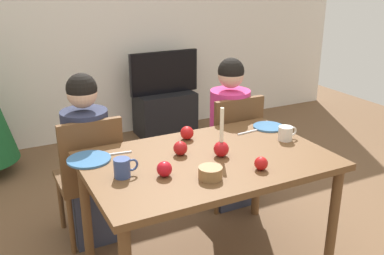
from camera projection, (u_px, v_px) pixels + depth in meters
The scene contains 20 objects.
back_wall at pixel (87, 18), 4.50m from camera, with size 6.40×0.10×2.60m, color silver.
dining_table at pixel (208, 171), 2.54m from camera, with size 1.40×0.90×0.75m.
chair_left at pixel (90, 173), 2.87m from camera, with size 0.40×0.40×0.90m.
chair_right at pixel (231, 144), 3.33m from camera, with size 0.40×0.40×0.90m.
person_left_child at pixel (88, 163), 2.87m from camera, with size 0.30×0.30×1.17m.
person_right_child at pixel (229, 136), 3.34m from camera, with size 0.30×0.30×1.17m.
tv_stand at pixel (165, 113), 4.92m from camera, with size 0.64×0.40×0.48m, color black.
tv at pixel (164, 72), 4.76m from camera, with size 0.79×0.05×0.46m.
candle_centerpiece at pixel (221, 146), 2.51m from camera, with size 0.09×0.09×0.29m.
plate_left at pixel (89, 159), 2.47m from camera, with size 0.25×0.25×0.01m, color teal.
plate_right at pixel (268, 127), 2.98m from camera, with size 0.21×0.21×0.01m, color teal.
mug_left at pixel (123, 168), 2.26m from camera, with size 0.13×0.09×0.10m.
mug_right at pixel (286, 133), 2.75m from camera, with size 0.13×0.09×0.09m.
fork_left at pixel (116, 154), 2.55m from camera, with size 0.18×0.01×0.01m, color silver.
fork_right at pixel (249, 132), 2.89m from camera, with size 0.18×0.01×0.01m, color silver.
bowl_walnuts at pixel (210, 173), 2.25m from camera, with size 0.13×0.13×0.06m, color olive.
apple_near_candle at pixel (164, 169), 2.27m from camera, with size 0.08×0.08×0.08m, color red.
apple_by_left_plate at pixel (261, 163), 2.35m from camera, with size 0.07×0.07×0.07m, color red.
apple_by_right_mug at pixel (180, 148), 2.53m from camera, with size 0.08×0.08×0.08m, color #AC1719.
apple_far_edge at pixel (187, 133), 2.77m from camera, with size 0.09×0.09×0.09m, color red.
Camera 1 is at (-1.12, -2.01, 1.77)m, focal length 40.80 mm.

